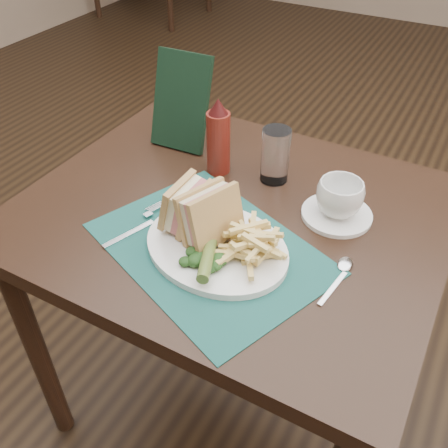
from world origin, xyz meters
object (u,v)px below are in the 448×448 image
object	(u,v)px
saucer	(337,215)
ketchup_bottle	(218,136)
placemat	(209,248)
table_main	(230,320)
plate	(217,247)
drinking_glass	(275,155)
check_presenter	(181,102)
sandwich_half_b	(203,210)
coffee_cup	(340,198)
sandwich_half_a	(177,202)

from	to	relation	value
saucer	ketchup_bottle	world-z (taller)	ketchup_bottle
ketchup_bottle	placemat	bearing A→B (deg)	-64.42
table_main	plate	world-z (taller)	plate
drinking_glass	check_presenter	world-z (taller)	check_presenter
placemat	sandwich_half_b	size ratio (longest dim) A/B	3.91
sandwich_half_b	coffee_cup	xyz separation A→B (m)	(0.21, 0.20, -0.03)
table_main	sandwich_half_b	xyz separation A→B (m)	(-0.00, -0.12, 0.45)
sandwich_half_b	coffee_cup	distance (m)	0.29
sandwich_half_b	placemat	bearing A→B (deg)	-20.16
sandwich_half_a	coffee_cup	world-z (taller)	sandwich_half_a
sandwich_half_a	ketchup_bottle	bearing A→B (deg)	97.62
table_main	placemat	bearing A→B (deg)	-80.52
plate	coffee_cup	world-z (taller)	coffee_cup
table_main	saucer	distance (m)	0.44
table_main	placemat	size ratio (longest dim) A/B	2.00
plate	check_presenter	xyz separation A→B (m)	(-0.28, 0.32, 0.11)
plate	coffee_cup	size ratio (longest dim) A/B	3.05
ketchup_bottle	coffee_cup	bearing A→B (deg)	-6.45
sandwich_half_b	check_presenter	world-z (taller)	check_presenter
sandwich_half_b	check_presenter	xyz separation A→B (m)	(-0.24, 0.30, 0.04)
table_main	sandwich_half_b	distance (m)	0.46
table_main	coffee_cup	xyz separation A→B (m)	(0.21, 0.08, 0.42)
plate	ketchup_bottle	distance (m)	0.30
sandwich_half_b	ketchup_bottle	size ratio (longest dim) A/B	0.62
sandwich_half_a	ketchup_bottle	distance (m)	0.24
table_main	drinking_glass	world-z (taller)	drinking_glass
sandwich_half_a	coffee_cup	distance (m)	0.34
sandwich_half_b	coffee_cup	world-z (taller)	sandwich_half_b
sandwich_half_b	coffee_cup	size ratio (longest dim) A/B	1.17
drinking_glass	coffee_cup	bearing A→B (deg)	-19.87
plate	saucer	xyz separation A→B (m)	(0.17, 0.22, -0.00)
sandwich_half_a	sandwich_half_b	size ratio (longest dim) A/B	0.90
placemat	check_presenter	size ratio (longest dim) A/B	1.89
table_main	plate	distance (m)	0.41
table_main	check_presenter	world-z (taller)	check_presenter
coffee_cup	table_main	bearing A→B (deg)	-158.47
saucer	table_main	bearing A→B (deg)	-158.47
drinking_glass	placemat	bearing A→B (deg)	-92.09
sandwich_half_a	placemat	bearing A→B (deg)	-15.82
placemat	saucer	xyz separation A→B (m)	(0.19, 0.22, 0.00)
placemat	coffee_cup	world-z (taller)	coffee_cup
placemat	coffee_cup	size ratio (longest dim) A/B	4.58
sandwich_half_b	saucer	xyz separation A→B (m)	(0.21, 0.20, -0.07)
placemat	plate	xyz separation A→B (m)	(0.02, 0.00, 0.01)
sandwich_half_a	sandwich_half_b	distance (m)	0.06
drinking_glass	table_main	bearing A→B (deg)	-102.79
saucer	drinking_glass	distance (m)	0.20
coffee_cup	drinking_glass	size ratio (longest dim) A/B	0.76
sandwich_half_b	coffee_cup	bearing A→B (deg)	64.16
placemat	coffee_cup	xyz separation A→B (m)	(0.19, 0.22, 0.05)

